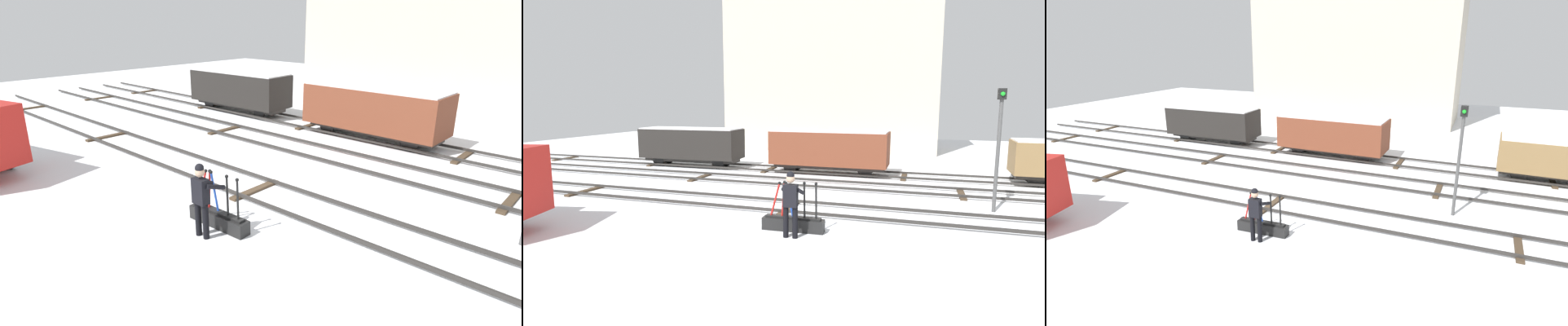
% 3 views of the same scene
% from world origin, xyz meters
% --- Properties ---
extents(ground_plane, '(60.00, 60.00, 0.00)m').
position_xyz_m(ground_plane, '(0.00, 0.00, 0.00)').
color(ground_plane, white).
extents(track_main_line, '(44.00, 1.94, 0.18)m').
position_xyz_m(track_main_line, '(0.00, 0.00, 0.11)').
color(track_main_line, '#2D2B28').
rests_on(track_main_line, ground_plane).
extents(track_siding_near, '(44.00, 1.94, 0.18)m').
position_xyz_m(track_siding_near, '(0.00, 4.21, 0.11)').
color(track_siding_near, '#2D2B28').
rests_on(track_siding_near, ground_plane).
extents(track_siding_far, '(44.00, 1.94, 0.18)m').
position_xyz_m(track_siding_far, '(0.00, 7.49, 0.11)').
color(track_siding_far, '#2D2B28').
rests_on(track_siding_far, ground_plane).
extents(switch_lever_frame, '(1.81, 0.43, 1.45)m').
position_xyz_m(switch_lever_frame, '(0.85, -2.24, 0.25)').
color(switch_lever_frame, black).
rests_on(switch_lever_frame, ground_plane).
extents(rail_worker, '(0.55, 0.70, 1.84)m').
position_xyz_m(rail_worker, '(0.96, -2.83, 1.05)').
color(rail_worker, black).
rests_on(rail_worker, ground_plane).
extents(freight_car_near_switch, '(5.95, 2.12, 2.23)m').
position_xyz_m(freight_car_near_switch, '(-0.21, 7.49, 1.30)').
color(freight_car_near_switch, '#2D2B28').
rests_on(freight_car_near_switch, ground_plane).
extents(freight_car_mid_siding, '(5.83, 2.08, 2.20)m').
position_xyz_m(freight_car_mid_siding, '(-8.24, 7.49, 1.28)').
color(freight_car_mid_siding, '#2D2B28').
rests_on(freight_car_mid_siding, ground_plane).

